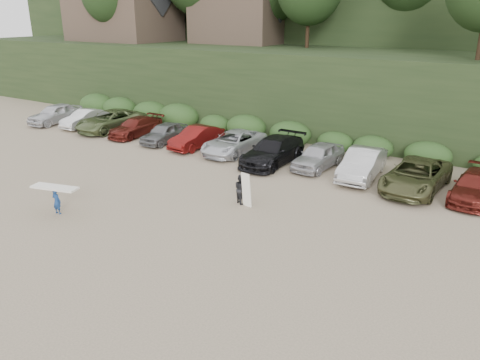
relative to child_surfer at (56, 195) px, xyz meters
The scene contains 4 objects.
ground 5.94m from the child_surfer, 23.07° to the left, with size 120.00×120.00×0.00m, color tan.
parked_cars 12.62m from the child_surfer, 76.76° to the left, with size 39.54×6.47×1.61m.
child_surfer is the anchor object (origin of this frame).
adult_surfer 8.55m from the child_surfer, 40.68° to the left, with size 1.18×0.86×1.71m.
Camera 1 is at (12.28, -14.51, 8.79)m, focal length 35.00 mm.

